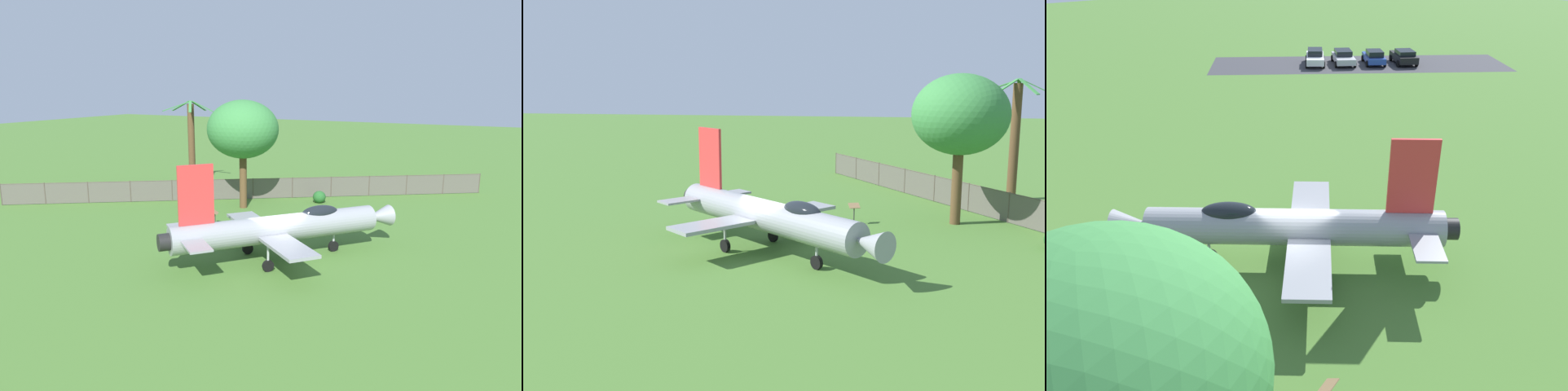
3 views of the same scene
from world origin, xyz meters
The scene contains 6 objects.
ground_plane centered at (0.00, 0.00, 0.00)m, with size 200.00×200.00×0.00m, color #47722D.
display_jet centered at (0.25, -0.22, 1.80)m, with size 11.64×10.58×5.45m.
shade_tree centered at (9.23, 7.19, 5.94)m, with size 5.15×5.41×8.15m.
palm_tree centered at (13.57, 14.87, 3.98)m, with size 3.91×4.32×7.86m.
perimeter_fence centered at (12.16, 7.90, 0.92)m, with size 21.81×33.02×1.73m.
info_plaque centered at (3.75, 6.29, 0.85)m, with size 0.70×0.57×1.14m.
Camera 2 is at (5.38, -27.37, 7.97)m, focal length 43.08 mm.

